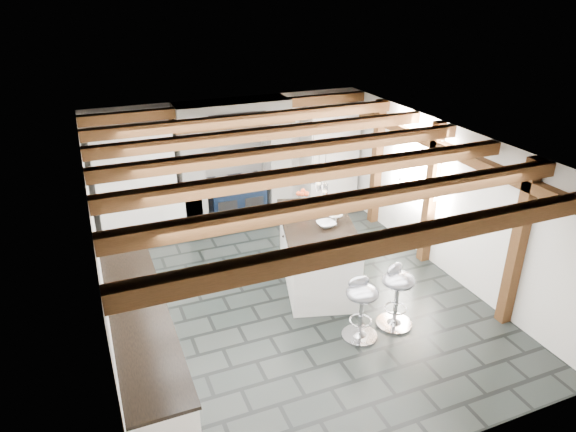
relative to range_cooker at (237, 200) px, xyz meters
name	(u,v)px	position (x,y,z in m)	size (l,w,h in m)	color
ground	(292,296)	(0.00, -2.68, -0.47)	(6.00, 6.00, 0.00)	black
room_shell	(221,200)	(-0.61, -1.26, 0.60)	(6.00, 6.03, 6.00)	silver
range_cooker	(237,200)	(0.00, 0.00, 0.00)	(1.00, 0.63, 0.99)	black
kitchen_island	(317,252)	(0.52, -2.40, 0.03)	(1.50, 2.15, 1.28)	white
bar_stool_near	(397,289)	(1.00, -3.80, 0.08)	(0.56, 0.56, 0.88)	silver
bar_stool_far	(361,302)	(0.45, -3.85, 0.06)	(0.46, 0.46, 0.85)	silver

